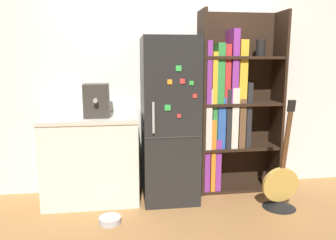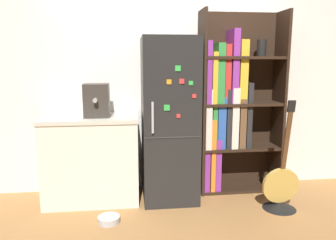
{
  "view_description": "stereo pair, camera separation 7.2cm",
  "coord_description": "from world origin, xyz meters",
  "px_view_note": "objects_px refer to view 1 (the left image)",
  "views": [
    {
      "loc": [
        -0.49,
        -3.22,
        1.47
      ],
      "look_at": [
        -0.01,
        0.15,
        0.86
      ],
      "focal_mm": 35.0,
      "sensor_mm": 36.0,
      "label": 1
    },
    {
      "loc": [
        -0.41,
        -3.23,
        1.47
      ],
      "look_at": [
        -0.01,
        0.15,
        0.86
      ],
      "focal_mm": 35.0,
      "sensor_mm": 36.0,
      "label": 2
    }
  ],
  "objects_px": {
    "refrigerator": "(169,120)",
    "bookshelf": "(229,107)",
    "espresso_machine": "(97,100)",
    "guitar": "(280,192)",
    "pet_bowl": "(110,220)"
  },
  "relations": [
    {
      "from": "refrigerator",
      "to": "bookshelf",
      "type": "distance_m",
      "value": 0.73
    },
    {
      "from": "refrigerator",
      "to": "espresso_machine",
      "type": "relative_size",
      "value": 5.05
    },
    {
      "from": "refrigerator",
      "to": "espresso_machine",
      "type": "xyz_separation_m",
      "value": [
        -0.74,
        -0.01,
        0.22
      ]
    },
    {
      "from": "bookshelf",
      "to": "guitar",
      "type": "bearing_deg",
      "value": -58.04
    },
    {
      "from": "espresso_machine",
      "to": "guitar",
      "type": "relative_size",
      "value": 0.3
    },
    {
      "from": "bookshelf",
      "to": "guitar",
      "type": "distance_m",
      "value": 1.05
    },
    {
      "from": "refrigerator",
      "to": "guitar",
      "type": "distance_m",
      "value": 1.34
    },
    {
      "from": "guitar",
      "to": "refrigerator",
      "type": "bearing_deg",
      "value": 157.96
    },
    {
      "from": "bookshelf",
      "to": "guitar",
      "type": "height_order",
      "value": "bookshelf"
    },
    {
      "from": "bookshelf",
      "to": "pet_bowl",
      "type": "xyz_separation_m",
      "value": [
        -1.33,
        -0.68,
        -0.92
      ]
    },
    {
      "from": "pet_bowl",
      "to": "guitar",
      "type": "bearing_deg",
      "value": 2.95
    },
    {
      "from": "guitar",
      "to": "pet_bowl",
      "type": "xyz_separation_m",
      "value": [
        -1.69,
        -0.09,
        -0.13
      ]
    },
    {
      "from": "refrigerator",
      "to": "pet_bowl",
      "type": "relative_size",
      "value": 8.27
    },
    {
      "from": "bookshelf",
      "to": "pet_bowl",
      "type": "bearing_deg",
      "value": -152.98
    },
    {
      "from": "espresso_machine",
      "to": "pet_bowl",
      "type": "bearing_deg",
      "value": -77.07
    }
  ]
}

